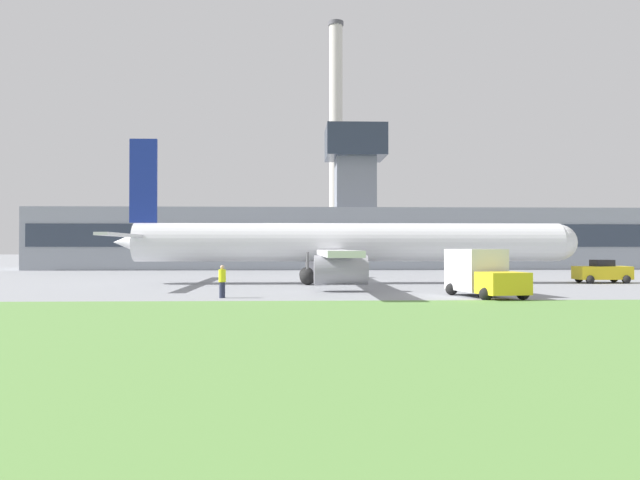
{
  "coord_description": "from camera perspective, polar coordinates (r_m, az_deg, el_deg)",
  "views": [
    {
      "loc": [
        -5.47,
        -49.63,
        2.77
      ],
      "look_at": [
        -3.61,
        -1.6,
        3.34
      ],
      "focal_mm": 35.0,
      "sensor_mm": 36.0,
      "label": 1
    }
  ],
  "objects": [
    {
      "name": "ground_plane",
      "position": [
        50.0,
        4.07,
        -3.85
      ],
      "size": [
        400.0,
        400.0,
        0.0
      ],
      "primitive_type": "plane",
      "color": "gray"
    },
    {
      "name": "grass_strip",
      "position": [
        14.48,
        20.44,
        -11.53
      ],
      "size": [
        240.0,
        37.0,
        0.06
      ],
      "color": "#5B8942",
      "rests_on": "ground_plane"
    },
    {
      "name": "terminal_building",
      "position": [
        83.47,
        1.65,
        0.4
      ],
      "size": [
        77.06,
        15.32,
        18.93
      ],
      "color": "#8C939E",
      "rests_on": "ground_plane"
    },
    {
      "name": "smokestack_left",
      "position": [
        115.07,
        1.47,
        9.01
      ],
      "size": [
        2.78,
        2.78,
        44.07
      ],
      "color": "beige",
      "rests_on": "ground_plane"
    },
    {
      "name": "airplane",
      "position": [
        48.16,
        2.05,
        -0.38
      ],
      "size": [
        35.9,
        34.83,
        11.07
      ],
      "color": "silver",
      "rests_on": "ground_plane"
    },
    {
      "name": "pushback_tug",
      "position": [
        53.16,
        24.39,
        -2.72
      ],
      "size": [
        4.13,
        2.5,
        1.81
      ],
      "color": "yellow",
      "rests_on": "ground_plane"
    },
    {
      "name": "baggage_truck",
      "position": [
        36.06,
        14.54,
        -2.99
      ],
      "size": [
        3.59,
        6.08,
        2.67
      ],
      "color": "yellow",
      "rests_on": "ground_plane"
    },
    {
      "name": "ground_crew_person",
      "position": [
        34.59,
        -8.93,
        -3.74
      ],
      "size": [
        0.46,
        0.46,
        1.8
      ],
      "color": "#23283D",
      "rests_on": "ground_plane"
    }
  ]
}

